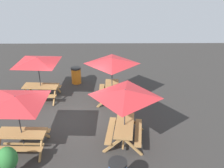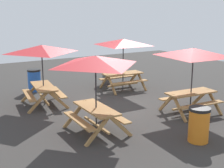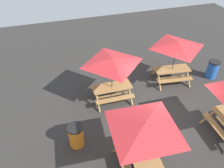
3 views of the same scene
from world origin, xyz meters
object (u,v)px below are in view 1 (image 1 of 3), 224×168
(picnic_table_1, at_px, (16,104))
(potted_plant_0, at_px, (8,161))
(trash_bin_orange, at_px, (76,75))
(picnic_table_2, at_px, (125,97))
(picnic_table_3, at_px, (38,63))
(picnic_table_0, at_px, (112,64))

(picnic_table_1, height_order, potted_plant_0, picnic_table_1)
(trash_bin_orange, height_order, potted_plant_0, potted_plant_0)
(picnic_table_2, distance_m, picnic_table_3, 5.43)
(picnic_table_1, bearing_deg, picnic_table_0, 50.24)
(picnic_table_1, relative_size, potted_plant_0, 2.30)
(picnic_table_3, xyz_separation_m, trash_bin_orange, (1.59, 1.92, -1.49))
(picnic_table_0, bearing_deg, picnic_table_2, -171.54)
(picnic_table_0, distance_m, picnic_table_3, 3.68)
(picnic_table_1, distance_m, potted_plant_0, 1.93)
(trash_bin_orange, bearing_deg, potted_plant_0, -100.07)
(picnic_table_1, bearing_deg, picnic_table_2, 8.67)
(picnic_table_3, relative_size, potted_plant_0, 2.30)
(picnic_table_0, xyz_separation_m, potted_plant_0, (-3.40, -5.28, -1.29))
(picnic_table_2, bearing_deg, trash_bin_orange, 32.45)
(picnic_table_2, bearing_deg, picnic_table_0, 14.96)
(picnic_table_1, relative_size, picnic_table_2, 1.21)
(picnic_table_0, distance_m, potted_plant_0, 6.41)
(picnic_table_2, xyz_separation_m, potted_plant_0, (-3.85, -1.90, -1.29))
(picnic_table_1, bearing_deg, potted_plant_0, -87.57)
(picnic_table_2, height_order, trash_bin_orange, picnic_table_2)
(picnic_table_0, bearing_deg, picnic_table_3, 88.66)
(picnic_table_0, height_order, picnic_table_2, same)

